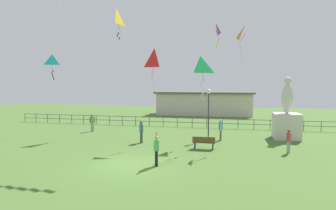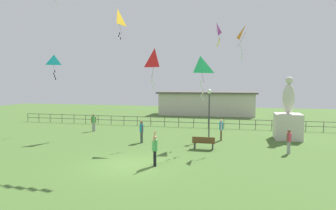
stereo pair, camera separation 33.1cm
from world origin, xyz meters
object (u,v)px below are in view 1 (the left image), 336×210
kite_5 (245,34)px  kite_2 (200,67)px  kite_3 (154,60)px  person_0 (141,130)px  person_2 (156,148)px  person_1 (92,121)px  person_4 (289,139)px  kite_4 (116,18)px  kite_0 (216,29)px  statue_monument (287,121)px  person_3 (221,128)px  lamppost (209,102)px  park_bench (204,142)px  kite_6 (52,61)px

kite_5 → kite_2: bearing=-145.8°
kite_3 → kite_5: 6.65m
person_0 → person_2: 6.13m
person_2 → kite_3: 7.73m
person_1 → person_4: (15.94, -4.86, -0.05)m
kite_4 → kite_5: 12.12m
kite_2 → kite_5: bearing=34.2°
kite_5 → kite_4: bearing=161.4°
kite_0 → kite_3: size_ratio=0.61×
person_1 → kite_0: size_ratio=0.86×
person_2 → kite_4: kite_4 is taller
person_0 → person_4: person_0 is taller
statue_monument → kite_3: size_ratio=1.60×
statue_monument → person_2: (-8.15, -9.56, -0.48)m
person_3 → person_1: bearing=171.9°
lamppost → person_4: 6.66m
person_1 → person_4: person_1 is taller
person_1 → person_3: (11.61, -1.66, 0.02)m
person_3 → person_4: person_3 is taller
person_0 → person_2: (2.61, -5.55, 0.04)m
person_0 → person_3: bearing=21.1°
person_3 → kite_4: kite_4 is taller
kite_0 → kite_4: kite_4 is taller
park_bench → kite_2: bearing=137.6°
statue_monument → person_2: bearing=-130.4°
kite_5 → kite_0: bearing=137.4°
person_4 → kite_5: bearing=140.6°
statue_monument → lamppost: bearing=-165.7°
person_4 → kite_3: kite_3 is taller
person_2 → person_4: bearing=31.5°
person_4 → park_bench: bearing=-179.6°
person_3 → kite_6: bearing=177.2°
person_0 → kite_6: (-9.21, 2.92, 5.44)m
park_bench → kite_6: size_ratio=0.68×
person_3 → kite_5: 7.17m
statue_monument → person_0: 11.49m
person_0 → kite_2: kite_2 is taller
park_bench → lamppost: bearing=89.7°
park_bench → kite_4: kite_4 is taller
person_3 → person_4: size_ratio=1.08×
person_0 → person_3: person_3 is taller
statue_monument → kite_2: (-6.36, -4.79, 4.05)m
statue_monument → lamppost: statue_monument is taller
lamppost → park_bench: bearing=-90.3°
person_0 → person_4: (10.01, -1.01, -0.06)m
park_bench → kite_0: size_ratio=0.81×
person_4 → kite_4: kite_4 is taller
person_1 → person_4: bearing=-17.0°
person_2 → person_4: size_ratio=1.27×
kite_0 → kite_2: (-0.76, -3.96, -3.13)m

